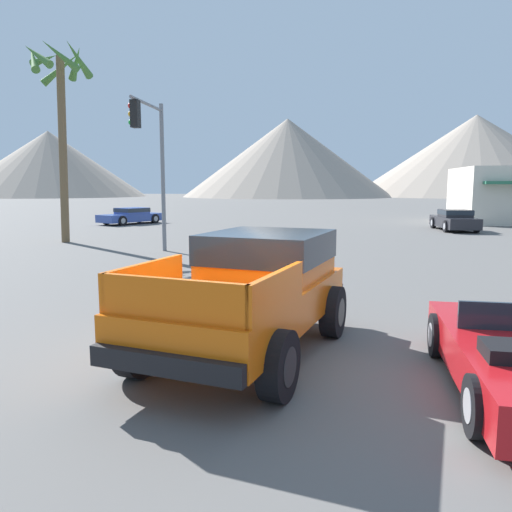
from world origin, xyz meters
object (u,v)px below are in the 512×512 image
at_px(traffic_light_main, 152,148).
at_px(parked_car_dark, 454,220).
at_px(parked_car_blue, 131,216).
at_px(orange_pickup_truck, 255,284).
at_px(palm_tree_tall, 59,96).

bearing_deg(traffic_light_main, parked_car_dark, 132.28).
relative_size(parked_car_dark, traffic_light_main, 0.80).
bearing_deg(parked_car_blue, parked_car_dark, -156.71).
relative_size(orange_pickup_truck, parked_car_dark, 1.11).
xyz_separation_m(parked_car_blue, traffic_light_main, (6.85, -14.75, 3.37)).
bearing_deg(parked_car_dark, traffic_light_main, -140.55).
relative_size(traffic_light_main, palm_tree_tall, 0.65).
xyz_separation_m(parked_car_blue, palm_tree_tall, (1.38, -11.19, 5.94)).
height_order(parked_car_blue, palm_tree_tall, palm_tree_tall).
height_order(parked_car_dark, parked_car_blue, parked_car_dark).
bearing_deg(orange_pickup_truck, palm_tree_tall, 141.90).
distance_m(orange_pickup_truck, parked_car_dark, 24.34).
bearing_deg(parked_car_blue, orange_pickup_truck, 145.31).
xyz_separation_m(orange_pickup_truck, traffic_light_main, (-5.29, 10.27, 2.90)).
bearing_deg(palm_tree_tall, parked_car_blue, 97.03).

